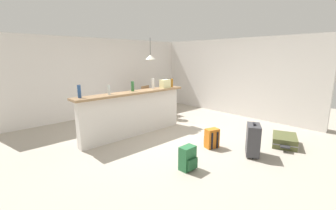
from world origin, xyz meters
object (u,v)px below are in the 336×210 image
object	(u,v)px
dining_chair_far_side	(143,97)
grocery_bag	(165,84)
suitcase_upright_charcoal	(253,139)
bottle_white	(153,84)
dining_table	(152,96)
backpack_green	(188,159)
bottle_amber	(172,83)
bottle_green	(133,86)
suitcase_flat_olive	(284,140)
bottle_clear	(109,90)
backpack_orange	(212,138)
bottle_blue	(79,91)
pendant_lamp	(150,57)
dining_chair_near_partition	(163,102)

from	to	relation	value
dining_chair_far_side	grocery_bag	bearing A→B (deg)	-109.61
suitcase_upright_charcoal	bottle_white	bearing A→B (deg)	97.27
dining_table	backpack_green	size ratio (longest dim) A/B	2.62
bottle_amber	grocery_bag	size ratio (longest dim) A/B	0.91
bottle_green	suitcase_flat_olive	distance (m)	3.69
bottle_clear	dining_chair_far_side	xyz separation A→B (m)	(2.30, 1.79, -0.69)
bottle_amber	dining_table	size ratio (longest dim) A/B	0.22
bottle_amber	grocery_bag	xyz separation A→B (m)	(-0.22, 0.03, -0.01)
bottle_clear	bottle_white	size ratio (longest dim) A/B	0.77
backpack_orange	bottle_clear	bearing A→B (deg)	127.06
bottle_clear	bottle_white	distance (m)	1.30
dining_chair_far_side	suitcase_flat_olive	world-z (taller)	dining_chair_far_side
grocery_bag	backpack_green	xyz separation A→B (m)	(-1.37, -2.06, -1.01)
dining_table	grocery_bag	bearing A→B (deg)	-114.55
dining_chair_far_side	bottle_clear	bearing A→B (deg)	-142.08
bottle_green	suitcase_flat_olive	xyz separation A→B (m)	(1.99, -2.91, -1.11)
bottle_blue	suitcase_flat_olive	size ratio (longest dim) A/B	0.30
bottle_blue	dining_chair_far_side	world-z (taller)	bottle_blue
dining_chair_far_side	bottle_white	bearing A→B (deg)	-119.64
grocery_bag	pendant_lamp	bearing A→B (deg)	66.50
bottle_amber	pendant_lamp	bearing A→B (deg)	75.61
bottle_blue	backpack_orange	xyz separation A→B (m)	(2.02, -1.87, -1.03)
dining_table	backpack_green	xyz separation A→B (m)	(-1.96, -3.34, -0.44)
bottle_white	dining_chair_far_side	distance (m)	2.16
bottle_green	grocery_bag	size ratio (longest dim) A/B	0.93
bottle_green	backpack_orange	xyz separation A→B (m)	(0.71, -1.87, -1.02)
pendant_lamp	backpack_green	bearing A→B (deg)	-119.98
dining_table	dining_chair_far_side	size ratio (longest dim) A/B	1.18
dining_chair_far_side	pendant_lamp	bearing A→B (deg)	-99.80
backpack_orange	suitcase_upright_charcoal	xyz separation A→B (m)	(0.26, -0.80, 0.13)
grocery_bag	bottle_green	bearing A→B (deg)	173.19
dining_table	dining_chair_near_partition	bearing A→B (deg)	-89.99
bottle_white	pendant_lamp	distance (m)	1.65
dining_chair_near_partition	pendant_lamp	size ratio (longest dim) A/B	1.31
backpack_orange	backpack_green	bearing A→B (deg)	-164.74
bottle_clear	grocery_bag	xyz separation A→B (m)	(1.64, -0.06, 0.00)
bottle_blue	dining_table	size ratio (longest dim) A/B	0.24
bottle_amber	suitcase_upright_charcoal	size ratio (longest dim) A/B	0.35
backpack_orange	suitcase_upright_charcoal	distance (m)	0.85
dining_chair_far_side	suitcase_upright_charcoal	distance (m)	4.46
bottle_blue	backpack_green	xyz separation A→B (m)	(0.91, -2.18, -1.03)
backpack_green	dining_chair_far_side	bearing A→B (deg)	62.55
bottle_white	backpack_orange	bearing A→B (deg)	-87.51
grocery_bag	suitcase_upright_charcoal	size ratio (longest dim) A/B	0.39
bottle_blue	suitcase_upright_charcoal	xyz separation A→B (m)	(2.28, -2.67, -0.90)
bottle_clear	backpack_orange	size ratio (longest dim) A/B	0.51
bottle_blue	bottle_amber	world-z (taller)	bottle_blue
dining_table	backpack_orange	distance (m)	3.19
bottle_clear	suitcase_flat_olive	bearing A→B (deg)	-47.10
bottle_green	dining_table	xyz separation A→B (m)	(1.56, 1.17, -0.57)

